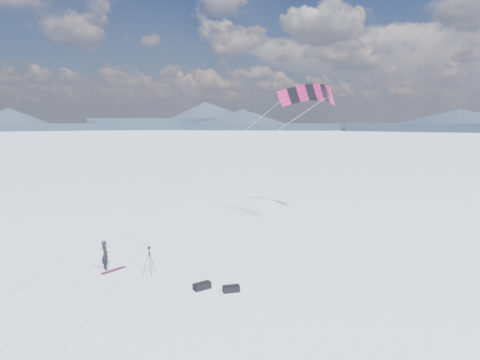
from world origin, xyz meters
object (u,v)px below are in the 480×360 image
snowkiter (106,269)px  gear_bag_b (231,288)px  tripod (149,257)px  gear_bag_a (202,286)px  snowboard (113,270)px

snowkiter → gear_bag_b: (4.79, -5.58, 0.16)m
snowkiter → gear_bag_b: size_ratio=1.88×
tripod → gear_bag_a: (1.73, -2.99, -0.78)m
gear_bag_a → gear_bag_b: (1.11, -0.88, -0.01)m
snowboard → tripod: tripod is taller
snowboard → gear_bag_b: (4.46, -5.20, 0.14)m
snowboard → gear_bag_b: size_ratio=1.67×
tripod → gear_bag_a: size_ratio=1.69×
gear_bag_a → gear_bag_b: gear_bag_a is taller
tripod → snowkiter: bearing=110.3°
snowkiter → gear_bag_a: bearing=-147.7°
gear_bag_a → snowkiter: bearing=120.7°
snowkiter → gear_bag_b: snowkiter is taller
tripod → snowboard: bearing=112.4°
gear_bag_b → snowkiter: bearing=144.0°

